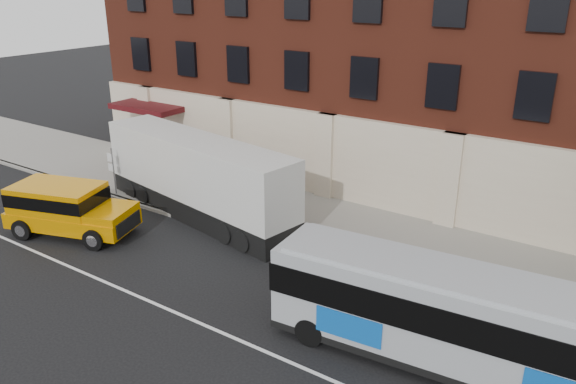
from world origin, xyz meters
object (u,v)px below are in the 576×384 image
Objects in this scene: city_bus at (465,319)px; shipping_container at (198,178)px; sign_pole at (113,169)px; yellow_suv at (66,206)px.

city_bus is 0.99× the size of shipping_container.
sign_pole reaches higher than yellow_suv.
sign_pole is 0.44× the size of yellow_suv.
sign_pole is 0.23× the size of shipping_container.
shipping_container is (-13.09, 3.95, 0.15)m from city_bus.
shipping_container reaches higher than sign_pole.
city_bus is at bearing 1.74° from yellow_suv.
yellow_suv is 0.52× the size of shipping_container.
shipping_container is (4.93, 0.65, 0.32)m from sign_pole.
shipping_container reaches higher than city_bus.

